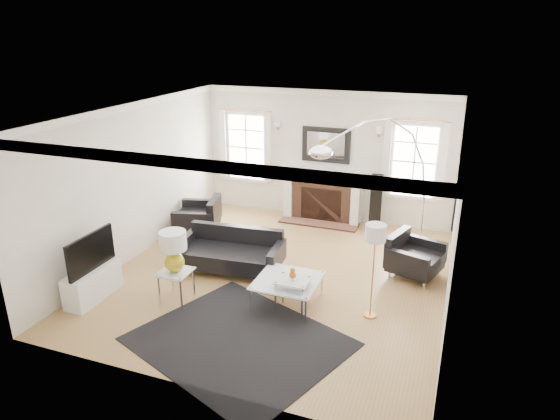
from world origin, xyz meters
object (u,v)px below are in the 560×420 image
at_px(sofa, 232,253).
at_px(gourd_lamp, 173,249).
at_px(armchair_left, 200,217).
at_px(arc_floor_lamp, 375,186).
at_px(fireplace, 322,197).
at_px(armchair_right, 412,257).
at_px(coffee_table, 287,282).

height_order(sofa, gourd_lamp, gourd_lamp).
height_order(armchair_left, arc_floor_lamp, arc_floor_lamp).
bearing_deg(armchair_left, fireplace, 36.72).
distance_m(armchair_right, gourd_lamp, 3.99).
height_order(armchair_right, coffee_table, armchair_right).
bearing_deg(sofa, armchair_right, 16.31).
bearing_deg(coffee_table, sofa, 149.45).
bearing_deg(armchair_right, coffee_table, -135.63).
distance_m(sofa, arc_floor_lamp, 2.73).
bearing_deg(armchair_left, armchair_right, -5.08).
bearing_deg(armchair_left, arc_floor_lamp, -3.15).
bearing_deg(fireplace, coffee_table, -82.65).
distance_m(sofa, coffee_table, 1.51).
xyz_separation_m(sofa, gourd_lamp, (-0.34, -1.27, 0.57)).
relative_size(armchair_left, armchair_right, 1.04).
height_order(coffee_table, arc_floor_lamp, arc_floor_lamp).
bearing_deg(armchair_left, sofa, -43.86).
relative_size(sofa, coffee_table, 1.98).
bearing_deg(armchair_right, gourd_lamp, -147.21).
height_order(armchair_left, armchair_right, armchair_left).
xyz_separation_m(armchair_right, coffee_table, (-1.68, -1.64, 0.05)).
bearing_deg(gourd_lamp, sofa, 74.90).
bearing_deg(coffee_table, fireplace, 97.35).
height_order(fireplace, armchair_right, fireplace).
height_order(armchair_left, gourd_lamp, gourd_lamp).
distance_m(gourd_lamp, arc_floor_lamp, 3.52).
distance_m(fireplace, sofa, 2.98).
relative_size(fireplace, armchair_right, 1.58).
bearing_deg(fireplace, sofa, -106.35).
xyz_separation_m(armchair_left, armchair_right, (4.28, -0.38, -0.02)).
xyz_separation_m(gourd_lamp, arc_floor_lamp, (2.59, 2.32, 0.58)).
bearing_deg(armchair_left, gourd_lamp, -69.11).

